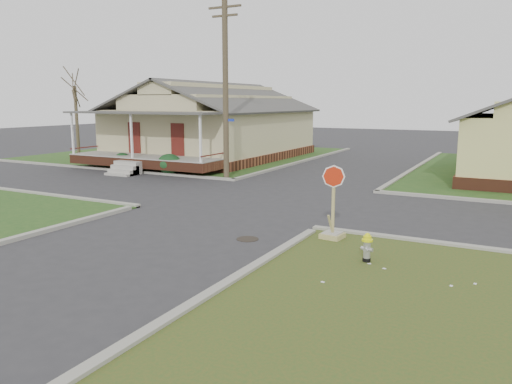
% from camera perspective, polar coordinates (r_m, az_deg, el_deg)
% --- Properties ---
extents(ground, '(120.00, 120.00, 0.00)m').
position_cam_1_polar(ground, '(15.97, -7.05, -3.95)').
color(ground, '#2E2D30').
rests_on(ground, ground).
extents(verge_far_left, '(19.00, 19.00, 0.05)m').
position_cam_1_polar(verge_far_left, '(37.89, -7.66, 4.31)').
color(verge_far_left, '#234A1A').
rests_on(verge_far_left, ground).
extents(curbs, '(80.00, 40.00, 0.12)m').
position_cam_1_polar(curbs, '(20.17, 1.08, -0.88)').
color(curbs, gray).
rests_on(curbs, ground).
extents(manhole, '(0.64, 0.64, 0.01)m').
position_cam_1_polar(manhole, '(14.43, -0.97, -5.39)').
color(manhole, black).
rests_on(manhole, ground).
extents(corner_house, '(10.10, 15.50, 5.30)m').
position_cam_1_polar(corner_house, '(34.95, -4.97, 7.58)').
color(corner_house, brown).
rests_on(corner_house, ground).
extents(utility_pole, '(1.80, 0.28, 9.00)m').
position_cam_1_polar(utility_pole, '(25.25, -3.51, 11.98)').
color(utility_pole, '#433827').
rests_on(utility_pole, ground).
extents(tree_far_left, '(0.22, 0.22, 4.90)m').
position_cam_1_polar(tree_far_left, '(36.53, -19.79, 7.48)').
color(tree_far_left, '#433827').
rests_on(tree_far_left, verge_far_left).
extents(fire_hydrant, '(0.27, 0.27, 0.72)m').
position_cam_1_polar(fire_hydrant, '(12.51, 12.58, -6.02)').
color(fire_hydrant, black).
rests_on(fire_hydrant, ground).
extents(stop_sign, '(0.60, 0.59, 2.11)m').
position_cam_1_polar(stop_sign, '(14.41, 8.75, -3.48)').
color(stop_sign, tan).
rests_on(stop_sign, ground).
extents(hedge_left, '(1.28, 1.05, 0.98)m').
position_cam_1_polar(hedge_left, '(30.20, -15.00, 3.53)').
color(hedge_left, '#153A1C').
rests_on(hedge_left, verge_far_left).
extents(hedge_right, '(1.43, 1.17, 1.09)m').
position_cam_1_polar(hedge_right, '(27.41, -9.86, 3.19)').
color(hedge_right, '#153A1C').
rests_on(hedge_right, verge_far_left).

